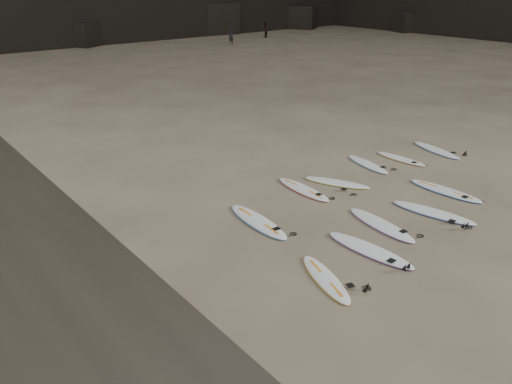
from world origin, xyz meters
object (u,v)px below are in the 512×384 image
(surfboard_5, at_px, (258,221))
(surfboard_7, at_px, (337,182))
(surfboard_1, at_px, (370,250))
(surfboard_8, at_px, (368,164))
(person_a, at_px, (231,37))
(surfboard_0, at_px, (326,278))
(surfboard_4, at_px, (445,191))
(surfboard_6, at_px, (303,189))
(person_b, at_px, (265,30))
(surfboard_2, at_px, (381,224))
(surfboard_3, at_px, (433,212))
(surfboard_9, at_px, (401,159))
(surfboard_10, at_px, (436,150))

(surfboard_5, xyz_separation_m, surfboard_7, (4.13, 0.59, -0.01))
(surfboard_5, relative_size, surfboard_7, 1.15)
(surfboard_1, height_order, surfboard_7, surfboard_1)
(surfboard_8, xyz_separation_m, person_a, (17.48, 32.71, 0.75))
(surfboard_0, relative_size, surfboard_1, 0.84)
(surfboard_7, bearing_deg, surfboard_4, -76.32)
(surfboard_6, distance_m, person_b, 44.96)
(surfboard_2, xyz_separation_m, surfboard_6, (0.05, 3.39, -0.00))
(surfboard_0, bearing_deg, surfboard_8, 51.73)
(surfboard_2, distance_m, surfboard_6, 3.39)
(surfboard_0, bearing_deg, surfboard_4, 28.39)
(surfboard_5, bearing_deg, surfboard_7, 12.87)
(surfboard_3, height_order, surfboard_9, surfboard_3)
(surfboard_8, bearing_deg, surfboard_0, -135.48)
(surfboard_5, xyz_separation_m, surfboard_9, (8.02, 0.67, -0.01))
(surfboard_2, bearing_deg, surfboard_5, 145.31)
(surfboard_8, distance_m, person_b, 42.60)
(surfboard_2, relative_size, surfboard_6, 1.02)
(surfboard_5, relative_size, person_b, 1.54)
(surfboard_3, height_order, person_b, person_b)
(surfboard_7, xyz_separation_m, surfboard_9, (3.89, 0.08, -0.00))
(surfboard_7, relative_size, person_b, 1.34)
(person_a, bearing_deg, person_b, 93.83)
(surfboard_3, bearing_deg, person_b, 44.90)
(surfboard_8, distance_m, surfboard_9, 1.61)
(surfboard_6, xyz_separation_m, surfboard_10, (7.31, -0.53, 0.00))
(surfboard_3, distance_m, surfboard_5, 5.53)
(surfboard_1, xyz_separation_m, surfboard_2, (1.44, 0.75, -0.00))
(surfboard_7, bearing_deg, surfboard_8, -13.21)
(surfboard_2, distance_m, person_a, 42.06)
(surfboard_2, xyz_separation_m, person_a, (21.23, 36.30, 0.74))
(surfboard_5, bearing_deg, surfboard_3, -27.99)
(surfboard_0, relative_size, surfboard_2, 0.88)
(surfboard_0, xyz_separation_m, surfboard_3, (5.31, 0.44, 0.01))
(surfboard_3, relative_size, surfboard_5, 0.96)
(surfboard_0, xyz_separation_m, surfboard_10, (10.73, 3.81, 0.00))
(surfboard_2, bearing_deg, person_a, 67.26)
(surfboard_6, bearing_deg, person_b, 54.94)
(surfboard_4, relative_size, surfboard_9, 1.19)
(surfboard_4, height_order, surfboard_5, surfboard_5)
(surfboard_9, relative_size, person_b, 1.26)
(surfboard_10, bearing_deg, surfboard_1, -144.53)
(surfboard_5, distance_m, surfboard_10, 10.09)
(surfboard_0, height_order, surfboard_4, surfboard_4)
(person_a, xyz_separation_m, person_b, (6.65, 2.39, 0.11))
(surfboard_0, relative_size, person_b, 1.27)
(surfboard_5, relative_size, surfboard_6, 1.09)
(surfboard_7, bearing_deg, surfboard_0, -165.71)
(surfboard_4, bearing_deg, surfboard_5, 158.35)
(surfboard_1, relative_size, surfboard_5, 0.98)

